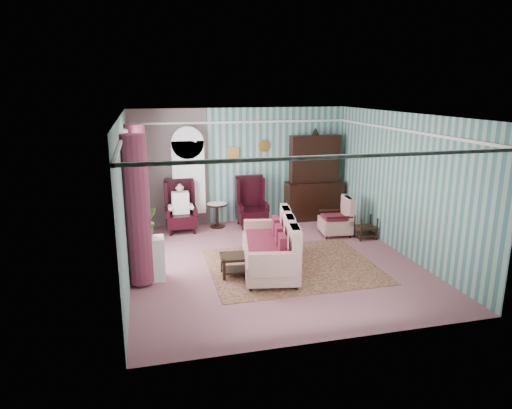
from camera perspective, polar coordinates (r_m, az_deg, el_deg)
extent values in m
plane|color=#94565E|center=(9.19, 2.13, -7.20)|extent=(6.00, 6.00, 0.00)
cube|color=#3D706E|center=(11.61, -1.90, 4.84)|extent=(5.50, 0.02, 2.90)
cube|color=#3D706E|center=(6.04, 10.15, -4.51)|extent=(5.50, 0.02, 2.90)
cube|color=#3D706E|center=(8.43, -16.04, 0.59)|extent=(0.02, 6.00, 2.90)
cube|color=#3D706E|center=(9.87, 17.77, 2.43)|extent=(0.02, 6.00, 2.90)
cube|color=white|center=(8.55, 2.32, 11.17)|extent=(5.50, 6.00, 0.02)
cube|color=#8C475E|center=(11.37, -10.82, 4.39)|extent=(1.90, 0.01, 2.90)
cube|color=silver|center=(8.58, 2.29, 8.84)|extent=(5.50, 6.00, 0.05)
cube|color=white|center=(9.00, -15.78, 2.11)|extent=(0.04, 1.50, 1.90)
cylinder|color=maroon|center=(8.02, -14.65, -0.76)|extent=(0.44, 0.44, 2.60)
cylinder|color=maroon|center=(10.06, -14.60, 2.30)|extent=(0.44, 0.44, 2.60)
cube|color=#B1742F|center=(11.50, -2.86, 6.25)|extent=(0.30, 0.03, 0.38)
cube|color=white|center=(11.32, -8.42, 2.74)|extent=(0.80, 0.28, 2.24)
cube|color=black|center=(11.94, 7.37, 3.68)|extent=(1.50, 0.56, 2.36)
cube|color=black|center=(11.03, -9.41, -0.25)|extent=(0.76, 0.80, 1.25)
cube|color=black|center=(11.29, -0.54, 0.29)|extent=(0.76, 0.80, 1.25)
cylinder|color=black|center=(11.36, -4.88, -1.37)|extent=(0.50, 0.50, 0.60)
cube|color=black|center=(10.78, 13.54, -2.78)|extent=(0.45, 0.38, 0.54)
cube|color=white|center=(8.45, -13.22, -6.67)|extent=(0.55, 0.35, 0.80)
cube|color=#54261C|center=(9.00, 4.51, -7.66)|extent=(3.20, 2.60, 0.01)
cube|color=beige|center=(8.65, 1.62, -5.09)|extent=(1.43, 2.27, 0.99)
cube|color=#BEAE93|center=(10.83, 9.93, -1.18)|extent=(0.88, 0.83, 1.02)
cube|color=black|center=(8.50, -1.69, -7.57)|extent=(0.86, 0.54, 0.40)
imported|color=#24591C|center=(8.14, -13.87, -3.01)|extent=(0.39, 0.35, 0.41)
imported|color=#1E4A17|center=(8.37, -13.20, -2.07)|extent=(0.36, 0.33, 0.52)
imported|color=#1E5219|center=(8.29, -14.05, -2.76)|extent=(0.26, 0.26, 0.39)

